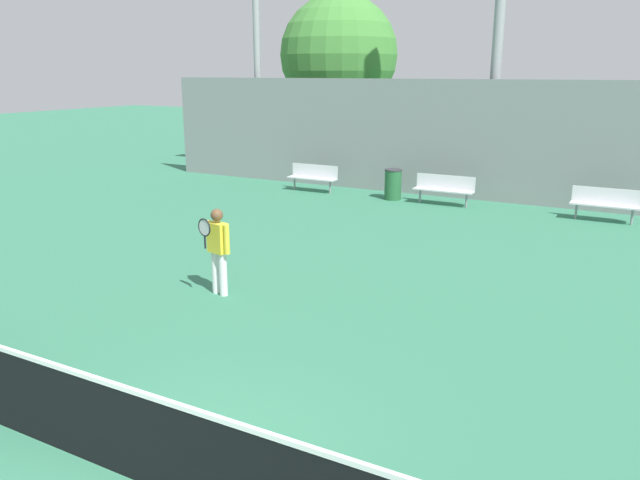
% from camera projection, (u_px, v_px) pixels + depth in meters
% --- Properties ---
extents(tennis_net, '(12.10, 0.09, 0.99)m').
position_uv_depth(tennis_net, '(149.00, 440.00, 5.76)').
color(tennis_net, black).
rests_on(tennis_net, ground_plane).
extents(tennis_player, '(0.55, 0.45, 1.53)m').
position_uv_depth(tennis_player, '(218.00, 247.00, 10.74)').
color(tennis_player, silver).
rests_on(tennis_player, ground_plane).
extents(bench_courtside_near, '(1.75, 0.40, 0.86)m').
position_uv_depth(bench_courtside_near, '(444.00, 187.00, 18.15)').
color(bench_courtside_near, silver).
rests_on(bench_courtside_near, ground_plane).
extents(bench_courtside_far, '(1.66, 0.40, 0.86)m').
position_uv_depth(bench_courtside_far, '(313.00, 175.00, 20.19)').
color(bench_courtside_far, silver).
rests_on(bench_courtside_far, ground_plane).
extents(bench_by_gate, '(1.67, 0.40, 0.86)m').
position_uv_depth(bench_by_gate, '(605.00, 201.00, 16.15)').
color(bench_by_gate, silver).
rests_on(bench_by_gate, ground_plane).
extents(light_pole_near_left, '(0.90, 0.60, 9.04)m').
position_uv_depth(light_pole_near_left, '(256.00, 23.00, 21.89)').
color(light_pole_near_left, '#939399').
rests_on(light_pole_near_left, ground_plane).
extents(trash_bin, '(0.53, 0.53, 0.93)m').
position_uv_depth(trash_bin, '(393.00, 184.00, 18.92)').
color(trash_bin, '#235B33').
rests_on(trash_bin, ground_plane).
extents(back_fence, '(24.70, 0.06, 3.56)m').
position_uv_depth(back_fence, '(514.00, 143.00, 18.07)').
color(back_fence, gray).
rests_on(back_fence, ground_plane).
extents(tree_green_tall, '(4.68, 4.68, 6.75)m').
position_uv_depth(tree_green_tall, '(339.00, 56.00, 24.82)').
color(tree_green_tall, brown).
rests_on(tree_green_tall, ground_plane).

